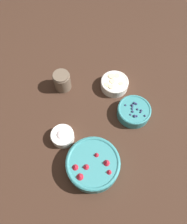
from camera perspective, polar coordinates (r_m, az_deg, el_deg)
ground_plane at (r=1.08m, az=-0.29°, el=-3.77°), size 4.00×4.00×0.00m
bowl_strawberries at (r=0.97m, az=-0.13°, el=-13.47°), size 0.23×0.23×0.10m
bowl_blueberries at (r=1.10m, az=10.51°, el=0.21°), size 0.16×0.16×0.06m
bowl_bananas at (r=1.18m, az=5.50°, el=7.40°), size 0.15×0.15×0.05m
bowl_cream at (r=1.04m, az=-8.10°, el=-6.18°), size 0.11×0.11×0.06m
jar_chocolate at (r=1.17m, az=-8.18°, el=7.93°), size 0.09×0.09×0.10m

